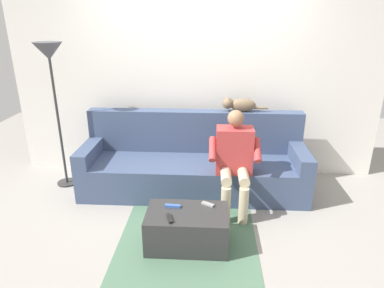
# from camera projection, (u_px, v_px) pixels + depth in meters

# --- Properties ---
(ground_plane) EXTENTS (8.00, 8.00, 0.00)m
(ground_plane) POSITION_uv_depth(u_px,v_px,m) (190.00, 222.00, 3.54)
(ground_plane) COLOR gray
(back_wall) EXTENTS (4.66, 0.06, 2.59)m
(back_wall) POSITION_uv_depth(u_px,v_px,m) (196.00, 76.00, 4.29)
(back_wall) COLOR silver
(back_wall) RESTS_ON ground
(couch) EXTENTS (2.63, 0.82, 0.92)m
(couch) POSITION_uv_depth(u_px,v_px,m) (194.00, 165.00, 4.14)
(couch) COLOR #3D4C6B
(couch) RESTS_ON ground
(coffee_table) EXTENTS (0.74, 0.46, 0.34)m
(coffee_table) POSITION_uv_depth(u_px,v_px,m) (187.00, 228.00, 3.14)
(coffee_table) COLOR #2D2D2D
(coffee_table) RESTS_ON ground
(person_solo_seated) EXTENTS (0.54, 0.55, 1.10)m
(person_solo_seated) POSITION_uv_depth(u_px,v_px,m) (234.00, 157.00, 3.62)
(person_solo_seated) COLOR #B23838
(person_solo_seated) RESTS_ON ground
(cat_on_backrest) EXTENTS (0.55, 0.14, 0.17)m
(cat_on_backrest) POSITION_uv_depth(u_px,v_px,m) (239.00, 105.00, 4.10)
(cat_on_backrest) COLOR #756047
(cat_on_backrest) RESTS_ON couch
(remote_black) EXTENTS (0.07, 0.14, 0.02)m
(remote_black) POSITION_uv_depth(u_px,v_px,m) (170.00, 218.00, 2.97)
(remote_black) COLOR black
(remote_black) RESTS_ON coffee_table
(remote_blue) EXTENTS (0.15, 0.04, 0.02)m
(remote_blue) POSITION_uv_depth(u_px,v_px,m) (173.00, 206.00, 3.16)
(remote_blue) COLOR #3860B7
(remote_blue) RESTS_ON coffee_table
(remote_gray) EXTENTS (0.13, 0.10, 0.02)m
(remote_gray) POSITION_uv_depth(u_px,v_px,m) (208.00, 204.00, 3.20)
(remote_gray) COLOR gray
(remote_gray) RESTS_ON coffee_table
(floor_rug) EXTENTS (1.30, 1.44, 0.01)m
(floor_rug) POSITION_uv_depth(u_px,v_px,m) (188.00, 236.00, 3.32)
(floor_rug) COLOR #4C7056
(floor_rug) RESTS_ON ground
(floor_lamp) EXTENTS (0.32, 0.32, 1.73)m
(floor_lamp) POSITION_uv_depth(u_px,v_px,m) (50.00, 64.00, 3.83)
(floor_lamp) COLOR #2D2D2D
(floor_lamp) RESTS_ON ground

